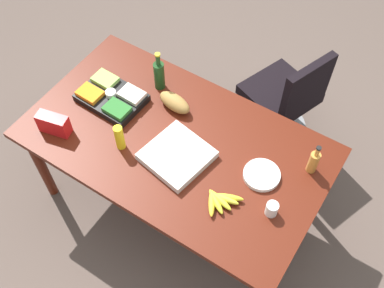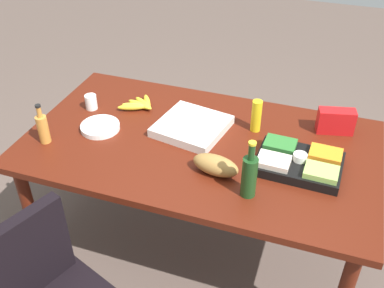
{
  "view_description": "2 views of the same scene",
  "coord_description": "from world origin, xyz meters",
  "views": [
    {
      "loc": [
        1.0,
        -1.35,
        3.17
      ],
      "look_at": [
        0.13,
        -0.0,
        0.86
      ],
      "focal_mm": 43.54,
      "sensor_mm": 36.0,
      "label": 1
    },
    {
      "loc": [
        -0.61,
        1.89,
        2.24
      ],
      "look_at": [
        0.02,
        0.06,
        0.82
      ],
      "focal_mm": 42.18,
      "sensor_mm": 36.0,
      "label": 2
    }
  ],
  "objects": [
    {
      "name": "paper_plate_stack",
      "position": [
        0.57,
        0.06,
        0.81
      ],
      "size": [
        0.24,
        0.24,
        0.03
      ],
      "primitive_type": "cylinder",
      "rotation": [
        0.0,
        0.0,
        0.08
      ],
      "color": "white",
      "rests_on": "conference_table"
    },
    {
      "name": "conference_table",
      "position": [
        0.0,
        0.0,
        0.71
      ],
      "size": [
        1.9,
        1.09,
        0.79
      ],
      "color": "#50180C",
      "rests_on": "ground"
    },
    {
      "name": "mustard_bottle",
      "position": [
        -0.26,
        -0.22,
        0.89
      ],
      "size": [
        0.07,
        0.07,
        0.19
      ],
      "primitive_type": "cylinder",
      "rotation": [
        0.0,
        0.0,
        0.24
      ],
      "color": "yellow",
      "rests_on": "conference_table"
    },
    {
      "name": "ground_plane",
      "position": [
        0.0,
        0.0,
        0.0
      ],
      "size": [
        10.0,
        10.0,
        0.0
      ],
      "primitive_type": "plane",
      "color": "brown"
    },
    {
      "name": "paper_cup",
      "position": [
        0.73,
        -0.12,
        0.84
      ],
      "size": [
        0.08,
        0.08,
        0.09
      ],
      "primitive_type": "cylinder",
      "rotation": [
        0.0,
        0.0,
        0.17
      ],
      "color": "white",
      "rests_on": "conference_table"
    },
    {
      "name": "dressing_bottle",
      "position": [
        0.8,
        0.27,
        0.88
      ],
      "size": [
        0.08,
        0.08,
        0.23
      ],
      "color": "#CC8435",
      "rests_on": "conference_table"
    },
    {
      "name": "veggie_tray",
      "position": [
        -0.54,
        0.05,
        0.83
      ],
      "size": [
        0.43,
        0.32,
        0.09
      ],
      "color": "black",
      "rests_on": "conference_table"
    },
    {
      "name": "bread_loaf",
      "position": [
        -0.16,
        0.22,
        0.84
      ],
      "size": [
        0.25,
        0.14,
        0.1
      ],
      "primitive_type": "ellipsoid",
      "rotation": [
        0.0,
        0.0,
        -0.14
      ],
      "color": "olive",
      "rests_on": "conference_table"
    },
    {
      "name": "office_chair",
      "position": [
        0.32,
        0.99,
        0.37
      ],
      "size": [
        0.62,
        0.62,
        0.92
      ],
      "color": "gray",
      "rests_on": "ground"
    },
    {
      "name": "pizza_box",
      "position": [
        0.08,
        -0.1,
        0.82
      ],
      "size": [
        0.42,
        0.42,
        0.05
      ],
      "primitive_type": "cube",
      "rotation": [
        0.0,
        0.0,
        -0.18
      ],
      "color": "silver",
      "rests_on": "conference_table"
    },
    {
      "name": "wine_bottle",
      "position": [
        -0.34,
        0.32,
        0.91
      ],
      "size": [
        0.07,
        0.07,
        0.3
      ],
      "color": "#1A411A",
      "rests_on": "conference_table"
    },
    {
      "name": "chip_bag_red",
      "position": [
        -0.68,
        -0.34,
        0.86
      ],
      "size": [
        0.21,
        0.12,
        0.14
      ],
      "primitive_type": "cube",
      "rotation": [
        0.0,
        0.0,
        0.23
      ],
      "color": "red",
      "rests_on": "conference_table"
    },
    {
      "name": "banana_bunch",
      "position": [
        0.46,
        -0.22,
        0.82
      ],
      "size": [
        0.21,
        0.22,
        0.04
      ],
      "color": "yellow",
      "rests_on": "conference_table"
    }
  ]
}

